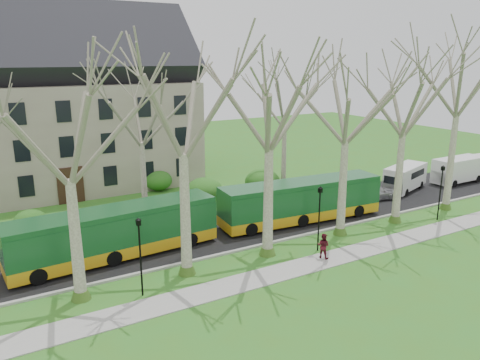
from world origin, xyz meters
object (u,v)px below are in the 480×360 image
object	(u,v)px
sedan	(375,192)
van_a	(405,178)
bus_follow	(301,200)
pedestrian_b	(323,246)
van_b	(459,170)
bus_lead	(116,232)

from	to	relation	value
sedan	van_a	world-z (taller)	van_a
sedan	van_a	bearing A→B (deg)	-71.90
sedan	bus_follow	bearing A→B (deg)	106.63
pedestrian_b	sedan	bearing A→B (deg)	-87.96
van_a	van_b	size ratio (longest dim) A/B	0.95
pedestrian_b	van_a	bearing A→B (deg)	-93.56
bus_lead	sedan	xyz separation A→B (m)	(23.37, 0.73, -0.98)
van_b	bus_follow	bearing A→B (deg)	-176.95
bus_follow	van_a	size ratio (longest dim) A/B	2.37
sedan	van_b	world-z (taller)	van_b
bus_lead	van_a	size ratio (longest dim) A/B	2.39
van_b	pedestrian_b	xyz separation A→B (m)	(-23.72, -7.46, -0.46)
bus_follow	van_a	distance (m)	13.87
van_b	sedan	bearing A→B (deg)	179.79
bus_follow	van_a	world-z (taller)	bus_follow
sedan	pedestrian_b	distance (m)	14.26
bus_follow	van_b	world-z (taller)	bus_follow
sedan	van_b	xyz separation A→B (m)	(11.57, -0.01, 0.61)
van_b	van_a	bearing A→B (deg)	173.83
bus_follow	van_a	xyz separation A→B (m)	(13.73, 1.88, -0.43)
bus_lead	sedan	distance (m)	23.40
bus_lead	van_a	world-z (taller)	bus_lead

